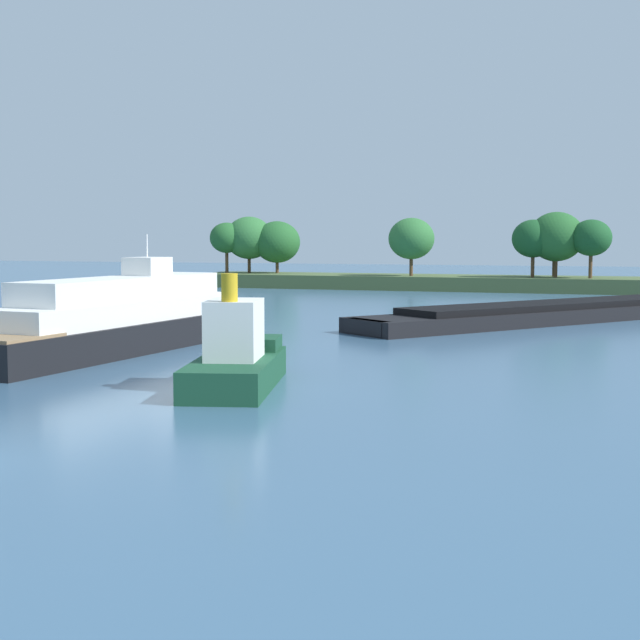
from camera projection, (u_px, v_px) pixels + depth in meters
name	position (u px, v px, depth m)	size (l,w,h in m)	color
treeline_island	(405.00, 259.00, 119.89)	(57.58, 10.39, 9.70)	#4C6038
fishing_skiff	(239.00, 318.00, 74.23)	(3.75, 4.77, 0.99)	black
tugboat	(236.00, 358.00, 41.41)	(5.54, 9.97, 5.13)	#19472D
cargo_barge	(572.00, 310.00, 74.61)	(28.53, 35.27, 5.69)	black
white_riverboat	(120.00, 320.00, 54.20)	(6.65, 24.05, 6.85)	black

